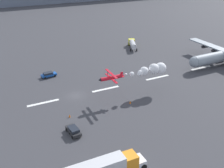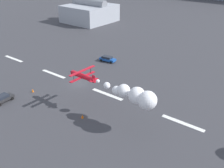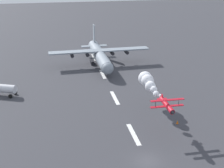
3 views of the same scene
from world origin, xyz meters
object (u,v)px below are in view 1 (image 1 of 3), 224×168
at_px(cargo_transport_plane, 223,56).
at_px(followme_car_yellow, 73,130).
at_px(stunt_biplane_red, 150,70).
at_px(fuel_tanker_truck, 133,44).
at_px(airport_staff_sedan, 49,74).
at_px(traffic_cone_far, 130,102).
at_px(traffic_cone_near, 70,116).

height_order(cargo_transport_plane, followme_car_yellow, cargo_transport_plane).
distance_m(stunt_biplane_red, fuel_tanker_truck, 37.33).
distance_m(followme_car_yellow, airport_staff_sedan, 30.70).
distance_m(cargo_transport_plane, traffic_cone_far, 41.77).
bearing_deg(followme_car_yellow, stunt_biplane_red, 20.83).
bearing_deg(fuel_tanker_truck, cargo_transport_plane, -57.82).
xyz_separation_m(cargo_transport_plane, traffic_cone_far, (-40.65, -9.18, -2.81)).
bearing_deg(airport_staff_sedan, stunt_biplane_red, -43.56).
relative_size(cargo_transport_plane, traffic_cone_far, 42.52).
bearing_deg(traffic_cone_far, fuel_tanker_truck, 59.06).
height_order(followme_car_yellow, airport_staff_sedan, same).
height_order(stunt_biplane_red, traffic_cone_near, stunt_biplane_red).
bearing_deg(airport_staff_sedan, traffic_cone_far, -60.22).
distance_m(followme_car_yellow, traffic_cone_far, 17.75).
relative_size(stunt_biplane_red, fuel_tanker_truck, 2.13).
bearing_deg(airport_staff_sedan, cargo_transport_plane, -15.97).
bearing_deg(cargo_transport_plane, fuel_tanker_truck, 122.18).
bearing_deg(cargo_transport_plane, traffic_cone_near, -171.39).
xyz_separation_m(stunt_biplane_red, airport_staff_sedan, (-22.25, 21.15, -5.30)).
bearing_deg(stunt_biplane_red, traffic_cone_near, -172.60).
relative_size(cargo_transport_plane, stunt_biplane_red, 1.62).
bearing_deg(fuel_tanker_truck, airport_staff_sedan, -160.72).
relative_size(stunt_biplane_red, airport_staff_sedan, 4.16).
height_order(stunt_biplane_red, airport_staff_sedan, stunt_biplane_red).
bearing_deg(stunt_biplane_red, cargo_transport_plane, 9.48).
xyz_separation_m(airport_staff_sedan, traffic_cone_far, (14.24, -24.88, -0.44)).
bearing_deg(cargo_transport_plane, traffic_cone_far, -167.28).
xyz_separation_m(followme_car_yellow, traffic_cone_near, (1.23, 6.38, -0.44)).
bearing_deg(cargo_transport_plane, followme_car_yellow, -165.47).
bearing_deg(fuel_tanker_truck, traffic_cone_far, -120.94).
bearing_deg(fuel_tanker_truck, stunt_biplane_red, -113.26).
distance_m(fuel_tanker_truck, followme_car_yellow, 58.73).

